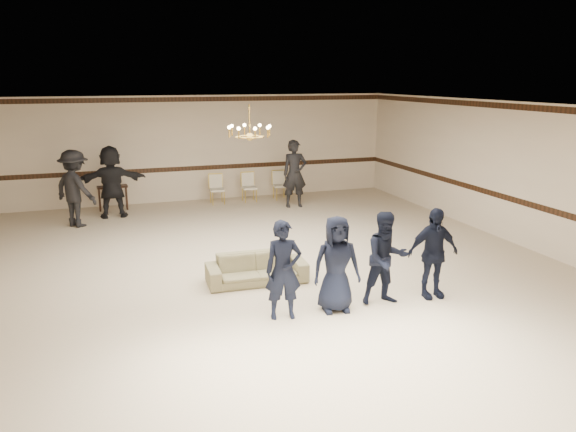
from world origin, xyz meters
The scene contains 16 objects.
room centered at (0.00, 0.00, 1.60)m, with size 12.01×14.01×3.21m.
chair_rail centered at (0.00, 6.99, 1.00)m, with size 12.00×0.02×0.14m, color black.
crown_molding centered at (0.00, 6.99, 3.08)m, with size 12.00×0.02×0.14m, color black.
chandelier centered at (0.00, 1.00, 2.88)m, with size 0.94×0.94×0.89m, color #B58D3A, non-canonical shape.
boy_a centered at (-0.31, -2.12, 0.79)m, with size 0.58×0.38×1.59m, color black.
boy_b centered at (0.59, -2.12, 0.79)m, with size 0.78×0.51×1.59m, color black.
boy_c centered at (1.49, -2.12, 0.79)m, with size 0.77×0.60×1.59m, color black.
boy_d centered at (2.39, -2.12, 0.79)m, with size 0.93×0.39×1.59m, color black.
settee centered at (-0.30, -0.50, 0.27)m, with size 1.84×0.72×0.54m, color #817F56.
adult_left centered at (-3.58, 4.84, 0.98)m, with size 1.27×0.73×1.97m, color black.
adult_mid centered at (-2.68, 5.54, 0.98)m, with size 1.82×0.58×1.97m, color black.
adult_right centered at (2.42, 5.14, 0.98)m, with size 0.72×0.47×1.97m, color black.
banquet_chair_left centered at (0.33, 6.25, 0.44)m, with size 0.43×0.43×0.88m, color beige, non-canonical shape.
banquet_chair_mid centered at (1.33, 6.25, 0.44)m, with size 0.43×0.43×0.88m, color beige, non-canonical shape.
banquet_chair_right centered at (2.33, 6.25, 0.44)m, with size 0.43×0.43×0.88m, color beige, non-canonical shape.
console_table centered at (-2.67, 6.45, 0.35)m, with size 0.83×0.35×0.70m, color black.
Camera 1 is at (-2.84, -9.86, 3.72)m, focal length 34.40 mm.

